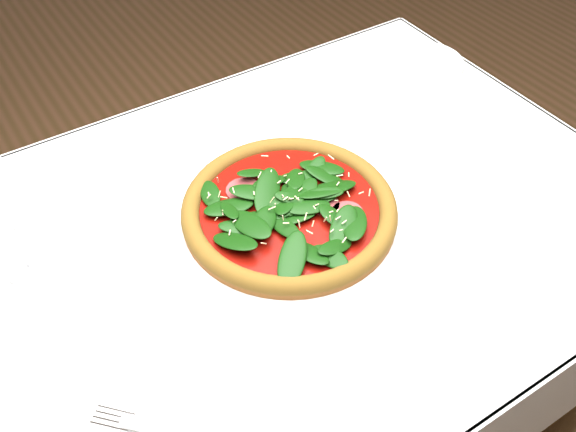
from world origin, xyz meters
TOP-DOWN VIEW (x-y plane):
  - dining_table at (0.00, 0.00)m, footprint 1.21×0.81m
  - plate at (0.05, 0.00)m, footprint 0.38×0.38m
  - pizza at (0.05, 0.00)m, footprint 0.37×0.37m
  - wine_glass at (-0.32, 0.13)m, footprint 0.08×0.08m
  - fork at (-0.28, -0.20)m, footprint 0.12×0.13m
  - saucer_near at (0.31, -0.10)m, footprint 0.14×0.14m
  - saucer_far at (0.52, 0.22)m, footprint 0.15×0.15m

SIDE VIEW (x-z plane):
  - dining_table at x=0.00m, z-range 0.27..1.02m
  - saucer_near at x=0.31m, z-range 0.75..0.76m
  - saucer_far at x=0.52m, z-range 0.75..0.76m
  - plate at x=0.05m, z-range 0.75..0.77m
  - fork at x=-0.28m, z-range 0.76..0.77m
  - pizza at x=0.05m, z-range 0.76..0.80m
  - wine_glass at x=-0.32m, z-range 0.79..0.99m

